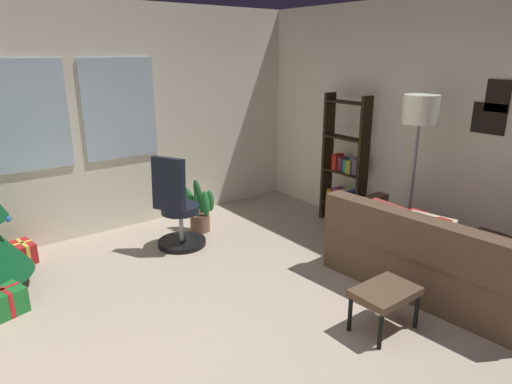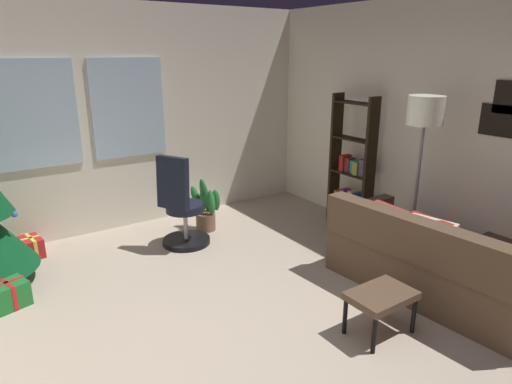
% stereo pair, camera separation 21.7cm
% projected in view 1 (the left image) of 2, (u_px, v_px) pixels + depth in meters
% --- Properties ---
extents(ground_plane, '(5.27, 6.20, 0.10)m').
position_uv_depth(ground_plane, '(271.00, 354.00, 3.46)').
color(ground_plane, '#B6A58F').
extents(wall_back_with_windows, '(5.27, 0.12, 2.77)m').
position_uv_depth(wall_back_with_windows, '(107.00, 120.00, 5.40)').
color(wall_back_with_windows, silver).
rests_on(wall_back_with_windows, ground_plane).
extents(wall_right_with_frames, '(0.12, 6.20, 2.77)m').
position_uv_depth(wall_right_with_frames, '(475.00, 134.00, 4.57)').
color(wall_right_with_frames, silver).
rests_on(wall_right_with_frames, ground_plane).
extents(couch, '(1.87, 2.04, 0.82)m').
position_uv_depth(couch, '(455.00, 259.00, 4.27)').
color(couch, brown).
rests_on(couch, ground_plane).
extents(footstool, '(0.53, 0.36, 0.37)m').
position_uv_depth(footstool, '(385.00, 295.00, 3.60)').
color(footstool, brown).
rests_on(footstool, ground_plane).
extents(gift_box_red, '(0.24, 0.33, 0.23)m').
position_uv_depth(gift_box_red, '(24.00, 252.00, 4.84)').
color(gift_box_red, red).
rests_on(gift_box_red, ground_plane).
extents(gift_box_green, '(0.37, 0.36, 0.24)m').
position_uv_depth(gift_box_green, '(4.00, 301.00, 3.88)').
color(gift_box_green, '#1E722D').
rests_on(gift_box_green, ground_plane).
extents(office_chair, '(0.59, 0.57, 1.10)m').
position_uv_depth(office_chair, '(177.00, 213.00, 5.10)').
color(office_chair, black).
rests_on(office_chair, ground_plane).
extents(bookshelf, '(0.18, 0.64, 1.69)m').
position_uv_depth(bookshelf, '(345.00, 169.00, 5.74)').
color(bookshelf, black).
rests_on(bookshelf, ground_plane).
extents(floor_lamp, '(0.34, 0.34, 1.79)m').
position_uv_depth(floor_lamp, '(419.00, 123.00, 4.40)').
color(floor_lamp, slate).
rests_on(floor_lamp, ground_plane).
extents(potted_plant, '(0.35, 0.45, 0.68)m').
position_uv_depth(potted_plant, '(200.00, 209.00, 5.65)').
color(potted_plant, brown).
rests_on(potted_plant, ground_plane).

